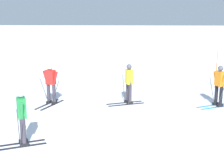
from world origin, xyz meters
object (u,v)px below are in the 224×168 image
at_px(skier_red, 51,83).
at_px(skier_yellow, 129,83).
at_px(skier_green, 22,116).
at_px(trail_marker_pole, 217,68).
at_px(skier_orange, 219,85).

relative_size(skier_red, skier_yellow, 1.00).
bearing_deg(skier_yellow, skier_green, -126.65).
relative_size(skier_green, trail_marker_pole, 0.85).
bearing_deg(skier_yellow, skier_orange, -4.14).
relative_size(skier_red, trail_marker_pole, 0.85).
bearing_deg(trail_marker_pole, skier_yellow, -146.90).
relative_size(skier_orange, skier_red, 1.00).
xyz_separation_m(skier_orange, trail_marker_pole, (0.77, 3.18, 0.09)).
distance_m(skier_red, skier_yellow, 3.27).
bearing_deg(skier_red, skier_green, -89.80).
distance_m(skier_yellow, skier_green, 5.45).
bearing_deg(skier_red, skier_orange, -0.98).
bearing_deg(skier_yellow, trail_marker_pole, 33.10).
bearing_deg(trail_marker_pole, skier_orange, -103.65).
bearing_deg(trail_marker_pole, skier_green, -136.68).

